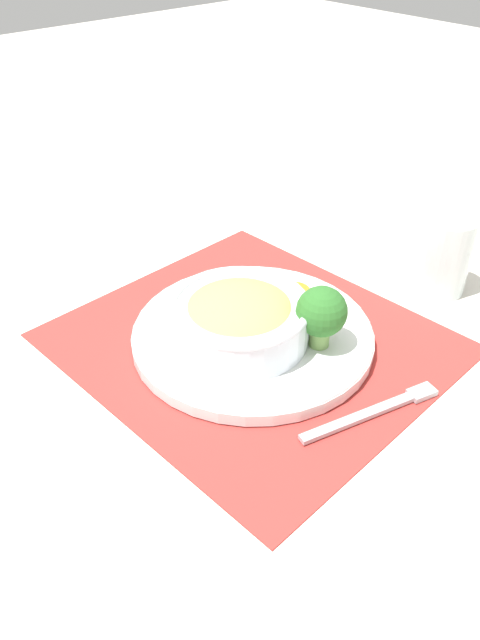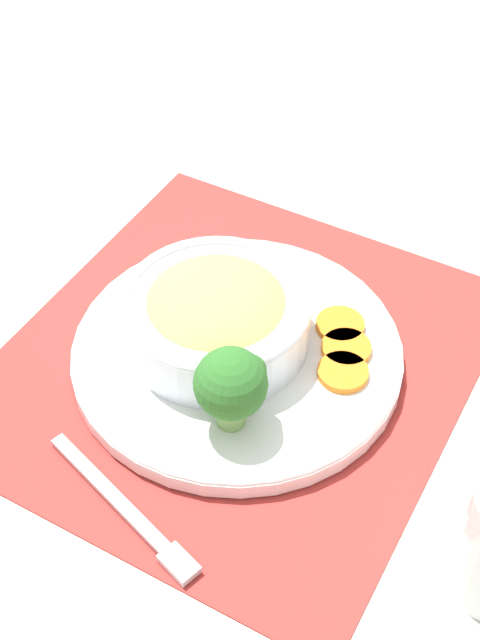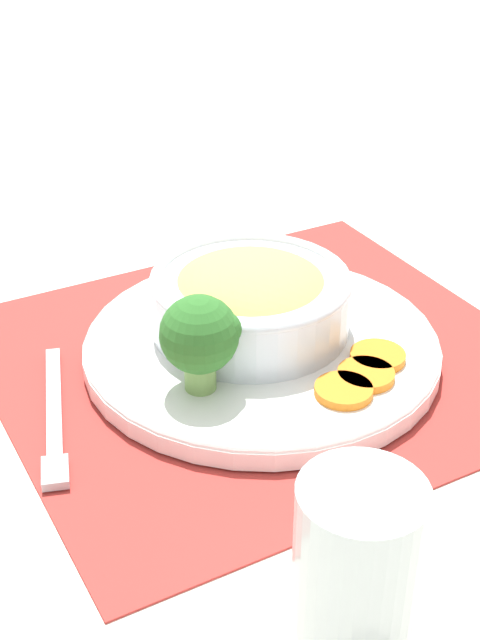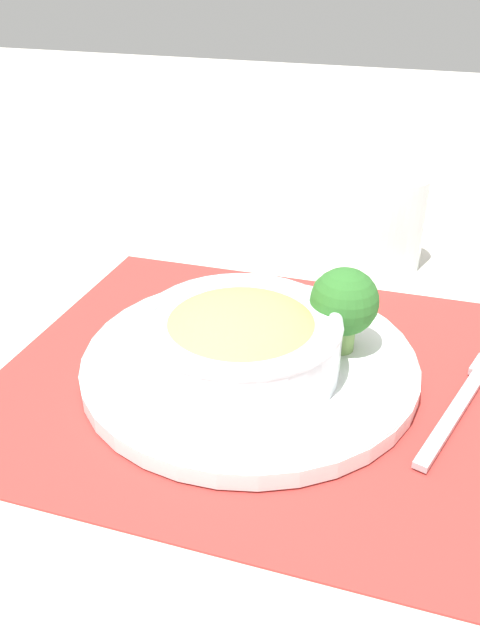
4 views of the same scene
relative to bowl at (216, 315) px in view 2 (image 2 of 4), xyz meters
The scene contains 9 objects.
ground_plane 0.06m from the bowl, 92.97° to the left, with size 4.00×4.00×0.00m, color beige.
placemat 0.06m from the bowl, 92.97° to the left, with size 0.48×0.45×0.00m.
plate 0.04m from the bowl, 92.97° to the left, with size 0.31×0.31×0.02m.
bowl is the anchor object (origin of this frame).
broccoli_floret 0.10m from the bowl, 41.65° to the left, with size 0.06×0.06×0.08m.
carrot_slice_near 0.13m from the bowl, 101.69° to the left, with size 0.05×0.05×0.01m.
carrot_slice_middle 0.13m from the bowl, 115.71° to the left, with size 0.05×0.05×0.01m.
carrot_slice_far 0.12m from the bowl, 129.96° to the left, with size 0.05×0.05×0.01m.
fork 0.20m from the bowl, 14.23° to the left, with size 0.06×0.18×0.01m.
Camera 2 is at (0.48, 0.31, 0.64)m, focal length 50.00 mm.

